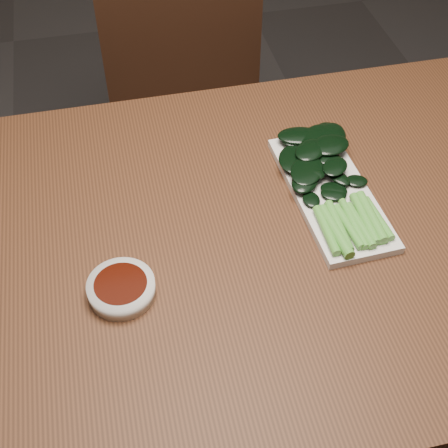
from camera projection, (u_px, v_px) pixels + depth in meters
ground at (238, 430)px, 1.57m from camera, size 6.00×6.00×0.00m
table at (244, 260)px, 1.07m from camera, size 1.40×0.80×0.75m
chair_far at (193, 112)px, 1.66m from camera, size 0.42×0.42×0.89m
sauce_bowl at (121, 288)px, 0.92m from camera, size 0.10×0.10×0.03m
serving_plate at (331, 192)px, 1.07m from camera, size 0.14×0.31×0.01m
gai_lan at (324, 168)px, 1.08m from camera, size 0.16×0.32×0.03m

